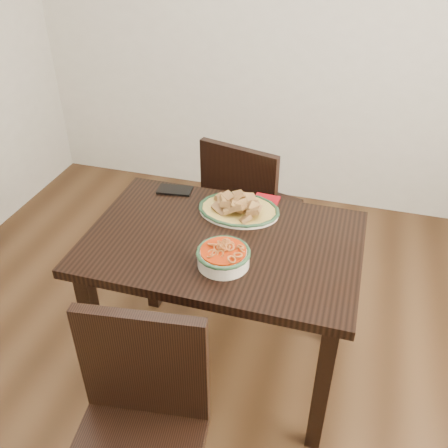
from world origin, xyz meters
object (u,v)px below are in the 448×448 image
(chair_far, at_px, (247,206))
(fish_plate, at_px, (239,203))
(smartphone, at_px, (175,190))
(noodle_bowl, at_px, (223,255))
(chair_near, at_px, (139,426))
(dining_table, at_px, (223,260))

(chair_far, bearing_deg, fish_plate, 112.31)
(fish_plate, bearing_deg, smartphone, 164.96)
(fish_plate, xyz_separation_m, smartphone, (-0.33, 0.09, -0.04))
(chair_far, bearing_deg, smartphone, 66.69)
(noodle_bowl, bearing_deg, fish_plate, 95.85)
(smartphone, bearing_deg, chair_near, -82.52)
(fish_plate, relative_size, smartphone, 2.22)
(noodle_bowl, bearing_deg, smartphone, 129.22)
(dining_table, relative_size, fish_plate, 3.15)
(fish_plate, bearing_deg, chair_far, 98.62)
(dining_table, height_order, smartphone, smartphone)
(chair_near, relative_size, noodle_bowl, 4.32)
(noodle_bowl, relative_size, smartphone, 1.31)
(dining_table, relative_size, chair_near, 1.24)
(dining_table, bearing_deg, fish_plate, 86.99)
(chair_far, distance_m, noodle_bowl, 0.86)
(fish_plate, height_order, smartphone, fish_plate)
(chair_near, height_order, fish_plate, chair_near)
(dining_table, xyz_separation_m, noodle_bowl, (0.05, -0.15, 0.15))
(chair_near, distance_m, fish_plate, 0.98)
(chair_far, height_order, chair_near, same)
(fish_plate, distance_m, smartphone, 0.35)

